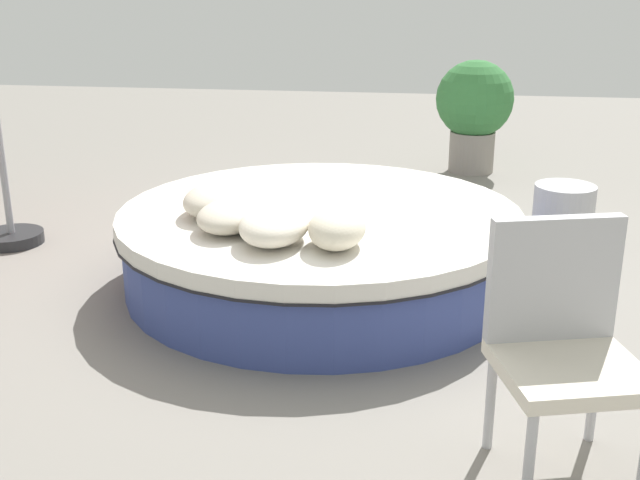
# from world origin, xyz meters

# --- Properties ---
(ground_plane) EXTENTS (16.00, 16.00, 0.00)m
(ground_plane) POSITION_xyz_m (0.00, 0.00, 0.00)
(ground_plane) COLOR gray
(round_bed) EXTENTS (2.45, 2.45, 0.48)m
(round_bed) POSITION_xyz_m (0.00, 0.00, 0.25)
(round_bed) COLOR #38478C
(round_bed) RESTS_ON ground_plane
(throw_pillow_0) EXTENTS (0.50, 0.32, 0.18)m
(throw_pillow_0) POSITION_xyz_m (0.18, -0.62, 0.57)
(throw_pillow_0) COLOR beige
(throw_pillow_0) RESTS_ON round_bed
(throw_pillow_1) EXTENTS (0.48, 0.35, 0.16)m
(throw_pillow_1) POSITION_xyz_m (0.46, -0.44, 0.56)
(throw_pillow_1) COLOR beige
(throw_pillow_1) RESTS_ON round_bed
(throw_pillow_2) EXTENTS (0.55, 0.37, 0.19)m
(throw_pillow_2) POSITION_xyz_m (0.62, -0.16, 0.58)
(throw_pillow_2) COLOR silver
(throw_pillow_2) RESTS_ON round_bed
(throw_pillow_3) EXTENTS (0.45, 0.30, 0.21)m
(throw_pillow_3) POSITION_xyz_m (0.65, 0.18, 0.59)
(throw_pillow_3) COLOR beige
(throw_pillow_3) RESTS_ON round_bed
(patio_chair) EXTENTS (0.62, 0.63, 0.98)m
(patio_chair) POSITION_xyz_m (1.73, 1.17, 0.56)
(patio_chair) COLOR #B7B7BC
(patio_chair) RESTS_ON ground_plane
(planter) EXTENTS (0.73, 0.73, 1.06)m
(planter) POSITION_xyz_m (-3.08, 1.03, 0.62)
(planter) COLOR gray
(planter) RESTS_ON ground_plane
(side_table) EXTENTS (0.42, 0.42, 0.44)m
(side_table) POSITION_xyz_m (-0.96, 1.58, 0.22)
(side_table) COLOR #B7B7BC
(side_table) RESTS_ON ground_plane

